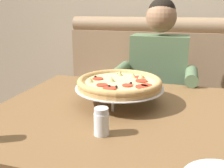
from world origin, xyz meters
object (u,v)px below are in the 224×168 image
at_px(pizza, 119,83).
at_px(dining_table, 123,129).
at_px(diner_main, 157,81).
at_px(shaker_parmesan, 101,123).
at_px(booth_bench, 151,107).

bearing_deg(pizza, dining_table, -65.17).
bearing_deg(diner_main, dining_table, -95.10).
height_order(diner_main, pizza, diner_main).
bearing_deg(dining_table, pizza, 114.83).
distance_m(pizza, shaker_parmesan, 0.34).
xyz_separation_m(booth_bench, diner_main, (0.06, -0.27, 0.31)).
bearing_deg(booth_bench, dining_table, -90.00).
bearing_deg(diner_main, shaker_parmesan, -95.23).
distance_m(booth_bench, dining_table, 1.00).
relative_size(booth_bench, shaker_parmesan, 14.95).
bearing_deg(booth_bench, pizza, -93.04).
xyz_separation_m(diner_main, pizza, (-0.11, -0.60, 0.15)).
bearing_deg(shaker_parmesan, dining_table, 84.37).
bearing_deg(dining_table, diner_main, 84.90).
height_order(diner_main, shaker_parmesan, diner_main).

